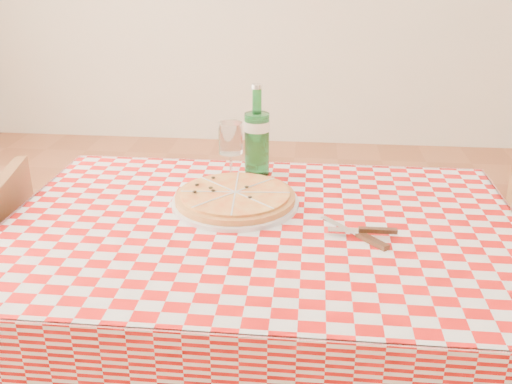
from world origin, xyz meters
TOP-DOWN VIEW (x-y plane):
  - dining_table at (0.00, 0.00)m, footprint 1.20×0.80m
  - tablecloth at (0.00, 0.00)m, footprint 1.30×0.90m
  - pizza_plate at (-0.08, 0.11)m, footprint 0.37×0.37m
  - water_bottle at (-0.05, 0.34)m, footprint 0.08×0.08m
  - wine_glass at (-0.12, 0.28)m, footprint 0.08×0.08m
  - cutlery at (0.24, -0.04)m, footprint 0.28×0.26m

SIDE VIEW (x-z plane):
  - dining_table at x=0.00m, z-range 0.28..1.03m
  - tablecloth at x=0.00m, z-range 0.75..0.76m
  - cutlery at x=0.24m, z-range 0.76..0.78m
  - pizza_plate at x=-0.08m, z-range 0.76..0.80m
  - wine_glass at x=-0.12m, z-range 0.76..0.94m
  - water_bottle at x=-0.05m, z-range 0.76..1.04m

